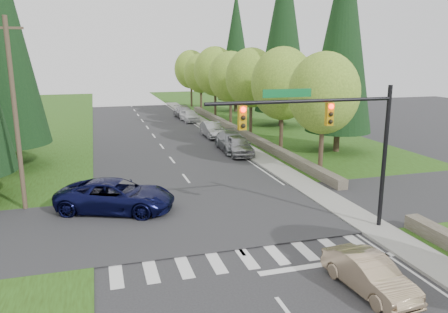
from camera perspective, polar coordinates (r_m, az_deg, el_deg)
name	(u,v)px	position (r m, az deg, el deg)	size (l,w,h in m)	color
ground	(277,299)	(15.74, 7.00, -17.99)	(120.00, 120.00, 0.00)	#28282B
grass_east	(325,152)	(38.11, 13.11, 0.56)	(14.00, 110.00, 0.06)	#294111
cross_street	(216,217)	(22.55, -1.12, -7.94)	(120.00, 8.00, 0.10)	#28282B
sidewalk_east	(250,151)	(37.36, 3.42, 0.69)	(1.80, 80.00, 0.13)	gray
curb_east	(241,152)	(37.09, 2.18, 0.61)	(0.20, 80.00, 0.13)	gray
stone_wall_north	(239,132)	(45.27, 2.02, 3.27)	(0.70, 40.00, 0.70)	#4C4438
traffic_signal	(332,128)	(19.75, 13.93, 3.64)	(8.70, 0.37, 6.80)	black
utility_pole	(15,114)	(24.81, -25.60, 4.98)	(1.60, 0.24, 10.00)	#473828
decid_tree_0	(324,93)	(30.25, 12.91, 8.05)	(4.80, 4.80, 8.37)	#38281C
decid_tree_1	(283,84)	(36.53, 7.67, 9.40)	(5.20, 5.20, 8.80)	#38281C
decid_tree_2	(251,78)	(42.93, 3.58, 10.21)	(5.00, 5.00, 8.82)	#38281C
decid_tree_3	(231,77)	(49.60, 0.89, 10.32)	(5.00, 5.00, 8.55)	#38281C
decid_tree_4	(215,71)	(56.33, -1.17, 11.07)	(5.40, 5.40, 9.18)	#38281C
decid_tree_5	(201,73)	(63.08, -3.05, 10.79)	(4.80, 4.80, 8.30)	#38281C
decid_tree_6	(191,69)	(69.91, -4.33, 11.28)	(5.20, 5.20, 8.86)	#38281C
conifer_e_a	(343,33)	(37.78, 15.27, 15.25)	(5.44, 5.44, 17.80)	#38281C
conifer_e_b	(284,30)	(50.72, 7.79, 16.07)	(6.12, 6.12, 19.80)	#38281C
conifer_e_c	(236,46)	(63.40, 1.57, 14.21)	(5.10, 5.10, 16.80)	#38281C
sedan_champagne	(369,274)	(16.57, 18.44, -14.37)	(1.37, 3.92, 1.29)	tan
suv_navy	(116,196)	(23.81, -13.90, -5.01)	(2.82, 6.12, 1.70)	#0A0C34
parked_car_a	(238,145)	(36.17, 1.86, 1.48)	(1.89, 4.69, 1.60)	#9D9EA2
parked_car_b	(232,142)	(37.68, 1.08, 1.94)	(2.20, 5.42, 1.57)	gray
parked_car_c	(212,130)	(43.98, -1.53, 3.52)	(1.61, 4.61, 1.52)	#AEAEB3
parked_car_d	(189,115)	(54.65, -4.54, 5.38)	(1.78, 4.42, 1.51)	white
parked_car_e	(184,112)	(57.93, -5.23, 5.79)	(2.09, 5.14, 1.49)	#A5A4A9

